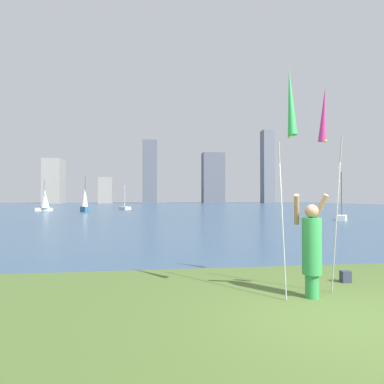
# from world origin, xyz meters

# --- Properties ---
(ground) EXTENTS (120.00, 138.00, 0.12)m
(ground) POSITION_xyz_m (0.00, 50.95, -0.06)
(ground) COLOR #4C662D
(person) EXTENTS (0.70, 0.52, 1.92)m
(person) POSITION_xyz_m (-0.03, 1.07, 0.94)
(person) COLOR green
(person) RESTS_ON ground
(kite_flag_left) EXTENTS (0.16, 0.70, 4.16)m
(kite_flag_left) POSITION_xyz_m (-0.57, 0.76, 3.43)
(kite_flag_left) COLOR #B2B2B7
(kite_flag_left) RESTS_ON ground
(kite_flag_right) EXTENTS (0.16, 0.79, 4.08)m
(kite_flag_right) POSITION_xyz_m (0.51, 1.54, 3.41)
(kite_flag_right) COLOR #B2B2B7
(kite_flag_right) RESTS_ON ground
(bag) EXTENTS (0.20, 0.15, 0.25)m
(bag) POSITION_xyz_m (1.24, 2.01, 0.12)
(bag) COLOR #33384C
(bag) RESTS_ON ground
(sailboat_0) EXTENTS (1.95, 2.31, 4.56)m
(sailboat_0) POSITION_xyz_m (-19.29, 50.15, 1.59)
(sailboat_0) COLOR white
(sailboat_0) RESTS_ON ground
(sailboat_1) EXTENTS (2.25, 1.18, 4.13)m
(sailboat_1) POSITION_xyz_m (-16.95, 42.53, 1.28)
(sailboat_1) COLOR white
(sailboat_1) RESTS_ON ground
(sailboat_3) EXTENTS (1.59, 1.82, 3.96)m
(sailboat_3) POSITION_xyz_m (12.49, 20.11, 0.26)
(sailboat_3) COLOR white
(sailboat_3) RESTS_ON ground
(sailboat_5) EXTENTS (2.08, 2.72, 3.79)m
(sailboat_5) POSITION_xyz_m (-6.63, 47.58, 0.25)
(sailboat_5) COLOR silver
(sailboat_5) RESTS_ON ground
(sailboat_7) EXTENTS (1.47, 1.74, 4.67)m
(sailboat_7) POSITION_xyz_m (-11.20, 39.78, 1.57)
(sailboat_7) COLOR #2D6084
(sailboat_7) RESTS_ON ground
(skyline_tower_0) EXTENTS (5.54, 7.59, 14.16)m
(skyline_tower_0) POSITION_xyz_m (-33.13, 106.13, 7.08)
(skyline_tower_0) COLOR gray
(skyline_tower_0) RESTS_ON ground
(skyline_tower_1) EXTENTS (4.38, 3.08, 8.36)m
(skyline_tower_1) POSITION_xyz_m (-16.64, 104.57, 4.18)
(skyline_tower_1) COLOR gray
(skyline_tower_1) RESTS_ON ground
(skyline_tower_2) EXTENTS (4.57, 7.70, 20.14)m
(skyline_tower_2) POSITION_xyz_m (-2.52, 103.53, 10.07)
(skyline_tower_2) COLOR #565B66
(skyline_tower_2) RESTS_ON ground
(skyline_tower_3) EXTENTS (7.45, 5.12, 17.25)m
(skyline_tower_3) POSITION_xyz_m (19.33, 107.53, 8.63)
(skyline_tower_3) COLOR #565B66
(skyline_tower_3) RESTS_ON ground
(skyline_tower_4) EXTENTS (3.81, 4.01, 25.08)m
(skyline_tower_4) POSITION_xyz_m (38.00, 104.96, 12.54)
(skyline_tower_4) COLOR slate
(skyline_tower_4) RESTS_ON ground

